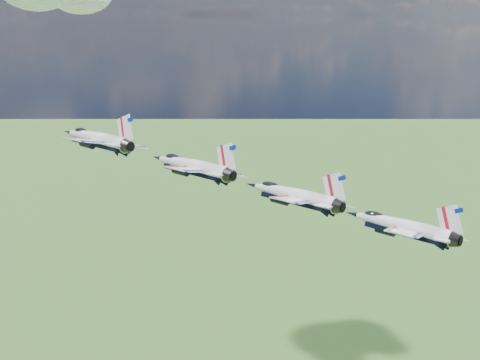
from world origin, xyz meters
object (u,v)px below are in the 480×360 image
jet_0 (95,139)px  jet_3 (399,226)px  jet_1 (190,166)px  jet_2 (291,195)px

jet_0 → jet_3: size_ratio=1.00×
jet_0 → jet_1: bearing=-61.7°
jet_1 → jet_2: 12.89m
jet_0 → jet_2: jet_0 is taller
jet_3 → jet_0: bearing=118.3°
jet_1 → jet_0: bearing=118.3°
jet_1 → jet_3: (18.30, -17.29, -5.53)m
jet_0 → jet_2: (18.30, -17.29, -5.53)m
jet_0 → jet_3: (27.45, -25.94, -8.29)m
jet_1 → jet_3: 25.78m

